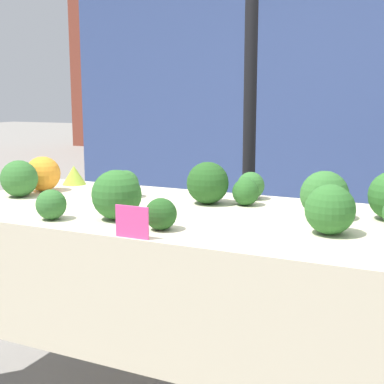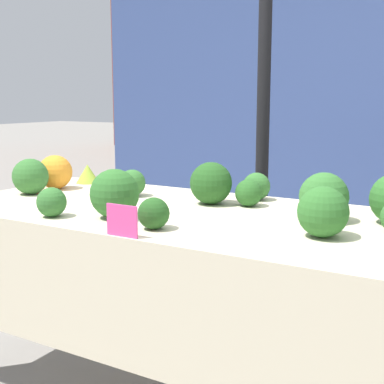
% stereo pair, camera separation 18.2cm
% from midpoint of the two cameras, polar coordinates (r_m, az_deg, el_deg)
% --- Properties ---
extents(tent_pole, '(0.07, 0.07, 2.77)m').
position_cam_midpoint_polar(tent_pole, '(2.91, 4.45, 12.62)').
color(tent_pole, black).
rests_on(tent_pole, ground_plane).
extents(parked_truck, '(4.36, 1.81, 2.72)m').
position_cam_midpoint_polar(parked_truck, '(5.84, 9.45, 11.56)').
color(parked_truck, '#384C84').
rests_on(parked_truck, ground_plane).
extents(market_table, '(2.12, 0.94, 0.80)m').
position_cam_midpoint_polar(market_table, '(2.11, -3.25, -4.78)').
color(market_table, beige).
rests_on(market_table, ground_plane).
extents(orange_cauliflower, '(0.17, 0.17, 0.17)m').
position_cam_midpoint_polar(orange_cauliflower, '(2.73, -17.48, 1.85)').
color(orange_cauliflower, orange).
rests_on(orange_cauliflower, market_table).
extents(romanesco_head, '(0.12, 0.12, 0.10)m').
position_cam_midpoint_polar(romanesco_head, '(2.90, -14.24, 1.75)').
color(romanesco_head, '#93B238').
rests_on(romanesco_head, market_table).
extents(broccoli_head_0, '(0.12, 0.12, 0.12)m').
position_cam_midpoint_polar(broccoli_head_0, '(2.48, -9.22, 0.86)').
color(broccoli_head_0, '#336B2D').
rests_on(broccoli_head_0, market_table).
extents(broccoli_head_1, '(0.11, 0.11, 0.11)m').
position_cam_midpoint_polar(broccoli_head_1, '(2.09, -17.23, -1.31)').
color(broccoli_head_1, '#336B2D').
rests_on(broccoli_head_1, market_table).
extents(broccoli_head_2, '(0.17, 0.17, 0.17)m').
position_cam_midpoint_polar(broccoli_head_2, '(2.61, -19.88, 1.34)').
color(broccoli_head_2, '#336B2D').
rests_on(broccoli_head_2, market_table).
extents(broccoli_head_3, '(0.12, 0.12, 0.12)m').
position_cam_midpoint_polar(broccoli_head_3, '(2.26, 3.47, -0.02)').
color(broccoli_head_3, '#285B23').
rests_on(broccoli_head_3, market_table).
extents(broccoli_head_4, '(0.19, 0.19, 0.19)m').
position_cam_midpoint_polar(broccoli_head_4, '(2.03, -10.61, -0.32)').
color(broccoli_head_4, '#2D6628').
rests_on(broccoli_head_4, market_table).
extents(broccoli_head_7, '(0.12, 0.12, 0.12)m').
position_cam_midpoint_polar(broccoli_head_7, '(2.41, 4.15, 0.68)').
color(broccoli_head_7, '#336B2D').
rests_on(broccoli_head_7, market_table).
extents(broccoli_head_8, '(0.18, 0.18, 0.18)m').
position_cam_midpoint_polar(broccoli_head_8, '(2.05, 11.50, -0.32)').
color(broccoli_head_8, '#336B2D').
rests_on(broccoli_head_8, market_table).
extents(broccoli_head_9, '(0.11, 0.11, 0.11)m').
position_cam_midpoint_polar(broccoli_head_9, '(1.85, -6.16, -2.38)').
color(broccoli_head_9, '#23511E').
rests_on(broccoli_head_9, market_table).
extents(broccoli_head_10, '(0.18, 0.18, 0.18)m').
position_cam_midpoint_polar(broccoli_head_10, '(2.29, -0.59, 0.96)').
color(broccoli_head_10, '#23511E').
rests_on(broccoli_head_10, market_table).
extents(broccoli_head_11, '(0.17, 0.17, 0.17)m').
position_cam_midpoint_polar(broccoli_head_11, '(1.81, 11.76, -1.87)').
color(broccoli_head_11, '#2D6628').
rests_on(broccoli_head_11, market_table).
extents(price_sign, '(0.12, 0.01, 0.11)m').
position_cam_midpoint_polar(price_sign, '(1.76, -9.47, -3.20)').
color(price_sign, '#EF4793').
rests_on(price_sign, market_table).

